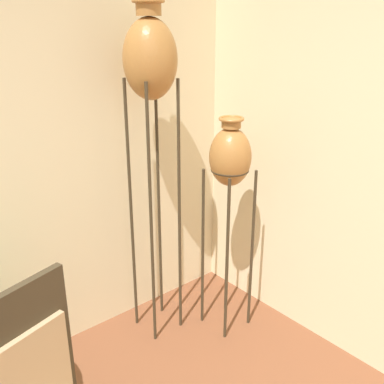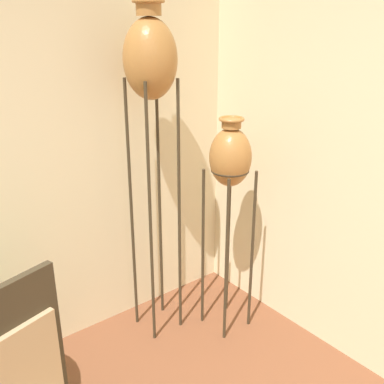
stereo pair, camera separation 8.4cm
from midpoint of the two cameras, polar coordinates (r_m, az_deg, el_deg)
name	(u,v)px [view 2 (the right image)]	position (r m, az deg, el deg)	size (l,w,h in m)	color
vase_stand_tall	(150,67)	(2.68, -4.36, 15.57)	(0.31, 0.31, 2.14)	#382D1E
vase_stand_medium	(230,163)	(2.81, 5.73, 3.74)	(0.26, 0.26, 1.48)	#382D1E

